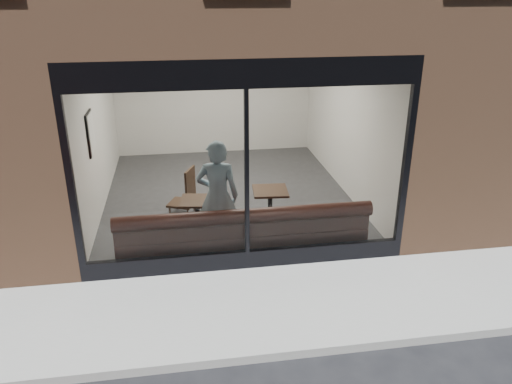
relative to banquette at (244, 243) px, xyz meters
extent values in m
plane|color=black|center=(0.00, -2.45, -0.23)|extent=(120.00, 120.00, 0.00)
cube|color=gray|center=(0.00, -1.45, -0.22)|extent=(40.00, 2.00, 0.01)
cube|color=gray|center=(0.00, -2.50, -0.17)|extent=(40.00, 0.10, 0.12)
cube|color=brown|center=(-3.75, 5.55, 1.38)|extent=(2.50, 12.00, 3.20)
cube|color=brown|center=(3.75, 5.55, 1.38)|extent=(2.50, 12.00, 3.20)
cube|color=brown|center=(0.00, 8.55, 1.38)|extent=(5.00, 6.00, 3.20)
plane|color=#2D2D30|center=(0.00, 2.55, -0.21)|extent=(6.00, 6.00, 0.00)
plane|color=white|center=(0.00, 2.55, 2.97)|extent=(6.00, 6.00, 0.00)
plane|color=silver|center=(0.00, 5.54, 1.37)|extent=(5.00, 0.00, 5.00)
plane|color=silver|center=(-2.49, 2.55, 1.37)|extent=(0.00, 6.00, 6.00)
plane|color=silver|center=(2.49, 2.55, 1.37)|extent=(0.00, 6.00, 6.00)
cube|color=black|center=(0.00, -0.40, -0.08)|extent=(5.00, 0.10, 0.30)
cube|color=black|center=(0.00, -0.40, 2.77)|extent=(5.00, 0.10, 0.40)
cube|color=black|center=(0.00, -0.40, 1.32)|extent=(0.06, 0.10, 2.50)
plane|color=white|center=(0.00, -0.43, 1.33)|extent=(4.80, 0.00, 4.80)
cube|color=#331812|center=(0.00, 0.00, 0.00)|extent=(4.00, 0.55, 0.45)
imported|color=#89A7B9|center=(-0.38, 0.31, 0.71)|extent=(0.75, 0.56, 1.88)
cube|color=#322013|center=(-0.70, 0.64, 0.52)|extent=(0.64, 0.64, 0.04)
cube|color=#322013|center=(0.59, 0.88, 0.52)|extent=(0.65, 0.65, 0.04)
cube|color=#322013|center=(-0.96, 1.74, 0.01)|extent=(0.60, 0.60, 0.04)
cube|color=white|center=(-2.45, 1.69, 1.47)|extent=(0.02, 0.52, 0.70)
camera|label=1|loc=(-0.93, -7.11, 3.86)|focal=35.00mm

